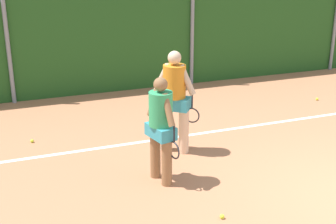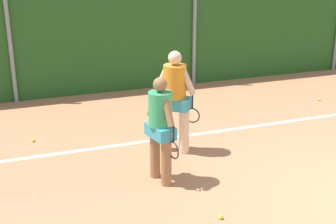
{
  "view_description": "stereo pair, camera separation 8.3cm",
  "coord_description": "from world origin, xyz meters",
  "px_view_note": "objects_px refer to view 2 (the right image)",
  "views": [
    {
      "loc": [
        -4.96,
        -4.5,
        3.53
      ],
      "look_at": [
        -2.4,
        2.31,
        0.97
      ],
      "focal_mm": 49.59,
      "sensor_mm": 36.0,
      "label": 1
    },
    {
      "loc": [
        -4.88,
        -4.53,
        3.53
      ],
      "look_at": [
        -2.4,
        2.31,
        0.97
      ],
      "focal_mm": 49.59,
      "sensor_mm": 36.0,
      "label": 2
    }
  ],
  "objects_px": {
    "tennis_ball_0": "(221,217)",
    "tennis_ball_2": "(33,140)",
    "tennis_ball_6": "(319,100)",
    "player_foreground_near": "(161,125)",
    "player_midcourt": "(175,97)"
  },
  "relations": [
    {
      "from": "player_midcourt",
      "to": "tennis_ball_6",
      "type": "bearing_deg",
      "value": 58.85
    },
    {
      "from": "player_foreground_near",
      "to": "player_midcourt",
      "type": "bearing_deg",
      "value": 135.31
    },
    {
      "from": "player_midcourt",
      "to": "tennis_ball_0",
      "type": "relative_size",
      "value": 28.45
    },
    {
      "from": "player_midcourt",
      "to": "tennis_ball_0",
      "type": "bearing_deg",
      "value": -56.05
    },
    {
      "from": "tennis_ball_0",
      "to": "tennis_ball_2",
      "type": "bearing_deg",
      "value": 120.97
    },
    {
      "from": "player_foreground_near",
      "to": "tennis_ball_2",
      "type": "height_order",
      "value": "player_foreground_near"
    },
    {
      "from": "player_foreground_near",
      "to": "tennis_ball_2",
      "type": "bearing_deg",
      "value": -155.34
    },
    {
      "from": "player_foreground_near",
      "to": "player_midcourt",
      "type": "relative_size",
      "value": 0.92
    },
    {
      "from": "player_foreground_near",
      "to": "tennis_ball_6",
      "type": "bearing_deg",
      "value": 104.21
    },
    {
      "from": "tennis_ball_6",
      "to": "player_midcourt",
      "type": "bearing_deg",
      "value": -160.18
    },
    {
      "from": "player_foreground_near",
      "to": "tennis_ball_6",
      "type": "distance_m",
      "value": 5.73
    },
    {
      "from": "player_midcourt",
      "to": "tennis_ball_2",
      "type": "relative_size",
      "value": 28.45
    },
    {
      "from": "tennis_ball_0",
      "to": "tennis_ball_6",
      "type": "distance_m",
      "value": 6.07
    },
    {
      "from": "tennis_ball_0",
      "to": "tennis_ball_6",
      "type": "relative_size",
      "value": 1.0
    },
    {
      "from": "tennis_ball_2",
      "to": "tennis_ball_6",
      "type": "distance_m",
      "value": 6.84
    }
  ]
}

